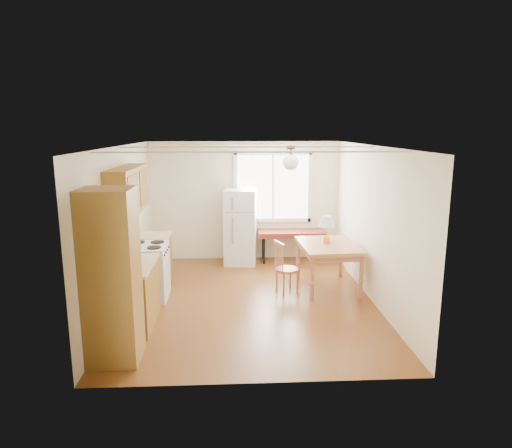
{
  "coord_description": "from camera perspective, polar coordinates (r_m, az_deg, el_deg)",
  "views": [
    {
      "loc": [
        -0.27,
        -7.07,
        2.77
      ],
      "look_at": [
        0.14,
        0.6,
        1.15
      ],
      "focal_mm": 32.0,
      "sensor_mm": 36.0,
      "label": 1
    }
  ],
  "objects": [
    {
      "name": "refrigerator",
      "position": [
        9.39,
        -1.97,
        -0.36
      ],
      "size": [
        0.7,
        0.7,
        1.55
      ],
      "rotation": [
        0.0,
        0.0,
        -0.11
      ],
      "color": "white",
      "rests_on": "ground"
    },
    {
      "name": "bench",
      "position": [
        9.62,
        4.47,
        -1.26
      ],
      "size": [
        1.42,
        0.54,
        0.65
      ],
      "rotation": [
        0.0,
        0.0,
        -0.01
      ],
      "color": "maroon",
      "rests_on": "ground"
    },
    {
      "name": "chair",
      "position": [
        7.77,
        3.4,
        -5.06
      ],
      "size": [
        0.43,
        0.43,
        0.88
      ],
      "rotation": [
        0.0,
        0.0,
        0.36
      ],
      "color": "#A86640",
      "rests_on": "ground"
    },
    {
      "name": "kitchen_run",
      "position": [
        6.87,
        -15.15,
        -4.83
      ],
      "size": [
        0.65,
        3.4,
        2.2
      ],
      "color": "brown",
      "rests_on": "ground"
    },
    {
      "name": "table_lamp",
      "position": [
        7.99,
        8.85,
        0.09
      ],
      "size": [
        0.28,
        0.28,
        0.48
      ],
      "rotation": [
        0.0,
        0.0,
        0.18
      ],
      "color": "gold",
      "rests_on": "dining_table"
    },
    {
      "name": "kettle",
      "position": [
        6.86,
        -15.54,
        -3.5
      ],
      "size": [
        0.13,
        0.13,
        0.24
      ],
      "color": "red",
      "rests_on": "kitchen_run"
    },
    {
      "name": "dining_table",
      "position": [
        8.03,
        9.02,
        -3.19
      ],
      "size": [
        1.03,
        1.33,
        0.8
      ],
      "rotation": [
        0.0,
        0.0,
        0.05
      ],
      "color": "#A86640",
      "rests_on": "ground"
    },
    {
      "name": "pendant_light",
      "position": [
        7.55,
        4.35,
        7.82
      ],
      "size": [
        0.26,
        0.26,
        0.4
      ],
      "color": "#311D15",
      "rests_on": "room_shell"
    },
    {
      "name": "coffee_maker",
      "position": [
        6.68,
        -15.54,
        -3.57
      ],
      "size": [
        0.21,
        0.26,
        0.38
      ],
      "rotation": [
        0.0,
        0.0,
        0.08
      ],
      "color": "black",
      "rests_on": "kitchen_run"
    },
    {
      "name": "room_shell",
      "position": [
        7.24,
        -0.87,
        -0.22
      ],
      "size": [
        4.6,
        5.6,
        2.62
      ],
      "color": "#522A10",
      "rests_on": "ground"
    },
    {
      "name": "window_unit",
      "position": [
        9.66,
        2.13,
        4.65
      ],
      "size": [
        1.64,
        0.05,
        1.51
      ],
      "color": "white",
      "rests_on": "room_shell"
    }
  ]
}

